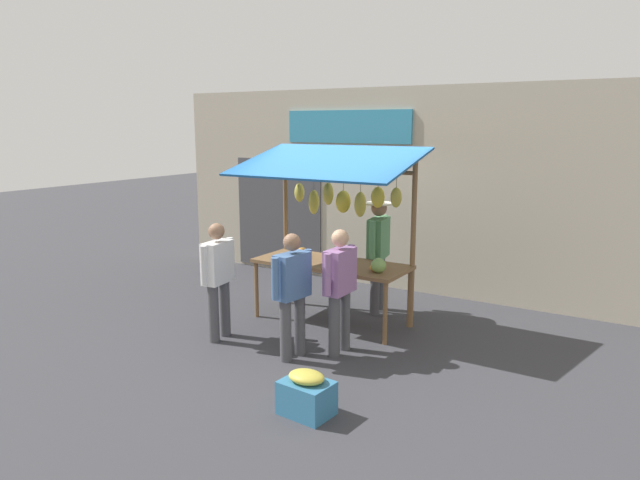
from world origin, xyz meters
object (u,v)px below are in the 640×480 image
(market_stall, at_px, (334,215))
(produce_crate_near, at_px, (307,394))
(shopper_in_grey_tee, at_px, (292,288))
(shopper_in_striped_shirt, at_px, (340,283))
(shopper_with_shopping_bag, at_px, (218,274))
(vendor_with_sunhat, at_px, (378,246))

(market_stall, distance_m, produce_crate_near, 3.09)
(shopper_in_grey_tee, bearing_deg, shopper_in_striped_shirt, -35.06)
(shopper_in_grey_tee, bearing_deg, shopper_with_shopping_bag, 96.58)
(vendor_with_sunhat, bearing_deg, shopper_with_shopping_bag, -41.39)
(shopper_in_striped_shirt, height_order, produce_crate_near, shopper_in_striped_shirt)
(vendor_with_sunhat, xyz_separation_m, shopper_with_shopping_bag, (1.28, 2.10, -0.13))
(shopper_with_shopping_bag, distance_m, produce_crate_near, 2.47)
(shopper_in_striped_shirt, height_order, shopper_with_shopping_bag, shopper_in_striped_shirt)
(shopper_in_grey_tee, bearing_deg, produce_crate_near, -132.54)
(market_stall, distance_m, shopper_in_striped_shirt, 1.37)
(vendor_with_sunhat, relative_size, shopper_with_shopping_bag, 1.10)
(shopper_in_striped_shirt, bearing_deg, shopper_in_grey_tee, 137.15)
(vendor_with_sunhat, distance_m, shopper_in_striped_shirt, 1.72)
(vendor_with_sunhat, relative_size, shopper_in_grey_tee, 1.11)
(shopper_in_grey_tee, relative_size, shopper_in_striped_shirt, 0.99)
(shopper_in_grey_tee, xyz_separation_m, produce_crate_near, (-0.91, 1.09, -0.67))
(market_stall, bearing_deg, shopper_with_shopping_bag, 56.85)
(vendor_with_sunhat, xyz_separation_m, shopper_in_striped_shirt, (-0.31, 1.69, -0.12))
(market_stall, bearing_deg, vendor_with_sunhat, -117.13)
(produce_crate_near, bearing_deg, shopper_in_grey_tee, -50.13)
(market_stall, height_order, shopper_in_striped_shirt, market_stall)
(shopper_with_shopping_bag, height_order, produce_crate_near, shopper_with_shopping_bag)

